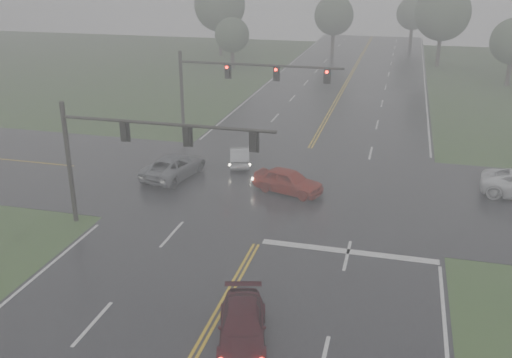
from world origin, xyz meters
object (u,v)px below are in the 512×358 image
(signal_gantry_near, at_px, (127,144))
(signal_gantry_far, at_px, (230,80))
(sedan_red, at_px, (288,192))
(sedan_silver, at_px, (240,165))
(sedan_maroon, at_px, (242,340))
(car_grey, at_px, (175,177))

(signal_gantry_near, xyz_separation_m, signal_gantry_far, (0.50, 16.00, 0.21))
(sedan_red, bearing_deg, signal_gantry_far, 52.24)
(sedan_silver, bearing_deg, sedan_maroon, 89.85)
(sedan_silver, xyz_separation_m, car_grey, (-3.44, -3.40, 0.00))
(sedan_maroon, relative_size, sedan_red, 1.00)
(car_grey, height_order, signal_gantry_far, signal_gantry_far)
(sedan_red, distance_m, car_grey, 7.73)
(sedan_maroon, relative_size, signal_gantry_near, 0.38)
(sedan_maroon, xyz_separation_m, signal_gantry_far, (-7.71, 23.79, 4.81))
(signal_gantry_far, bearing_deg, sedan_silver, -66.59)
(sedan_silver, xyz_separation_m, signal_gantry_far, (-2.19, 5.06, 4.81))
(sedan_maroon, height_order, sedan_red, sedan_red)
(sedan_silver, relative_size, signal_gantry_far, 0.30)
(sedan_silver, height_order, signal_gantry_near, signal_gantry_near)
(car_grey, bearing_deg, signal_gantry_near, 106.04)
(sedan_red, relative_size, sedan_silver, 1.17)
(signal_gantry_near, relative_size, signal_gantry_far, 0.89)
(sedan_silver, bearing_deg, sedan_red, 119.22)
(car_grey, height_order, signal_gantry_near, signal_gantry_near)
(signal_gantry_near, bearing_deg, signal_gantry_far, 88.23)
(sedan_maroon, height_order, signal_gantry_far, signal_gantry_far)
(sedan_maroon, bearing_deg, sedan_red, 80.25)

